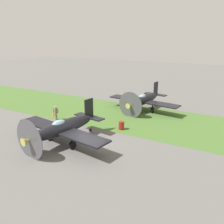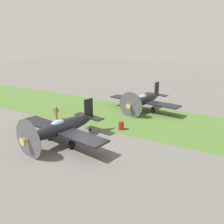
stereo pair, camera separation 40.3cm
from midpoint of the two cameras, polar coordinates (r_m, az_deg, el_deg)
The scene contains 7 objects.
ground_plane at distance 21.66m, azimuth -5.46°, elevation -8.60°, with size 160.00×160.00×0.00m, color #605E5B.
grass_verge at distance 29.63m, azimuth 5.66°, elevation -1.30°, with size 120.00×11.00×0.01m, color #476B2D.
airplane_lead at distance 22.40m, azimuth -11.39°, elevation -3.61°, with size 10.58×8.41×3.74m.
airplane_wingman at distance 32.26m, azimuth 8.23°, elevation 2.95°, with size 10.15×8.06×3.60m.
ground_crew_chief at distance 29.20m, azimuth -12.96°, elevation -0.08°, with size 0.59×0.38×1.73m.
fuel_drum at distance 25.54m, azimuth 2.67°, elevation -3.29°, with size 0.60×0.60×0.90m, color maroon.
runway_marker_cone at distance 31.03m, azimuth -13.57°, elevation -0.42°, with size 0.36×0.36×0.44m, color orange.
Camera 2 is at (-11.66, 15.63, 9.48)m, focal length 37.89 mm.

